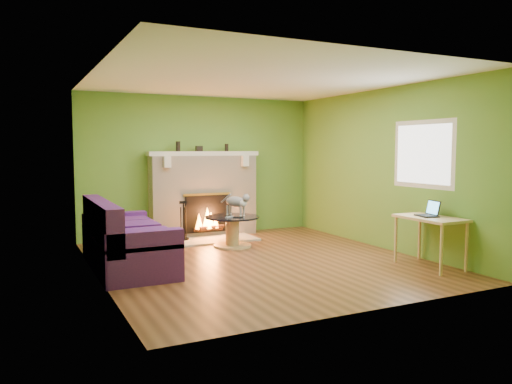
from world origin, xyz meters
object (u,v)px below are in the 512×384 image
(sofa, at_px, (124,242))
(desk, at_px, (430,223))
(coffee_table, at_px, (232,229))
(cat, at_px, (235,204))

(sofa, height_order, desk, sofa)
(coffee_table, relative_size, cat, 1.46)
(sofa, xyz_separation_m, cat, (2.01, 0.78, 0.34))
(sofa, relative_size, cat, 3.39)
(desk, bearing_deg, sofa, 154.85)
(cat, bearing_deg, sofa, 178.75)
(coffee_table, distance_m, desk, 3.15)
(sofa, distance_m, cat, 2.18)
(desk, xyz_separation_m, cat, (-1.80, 2.56, 0.09))
(desk, distance_m, cat, 3.13)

